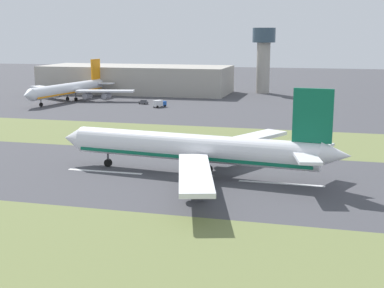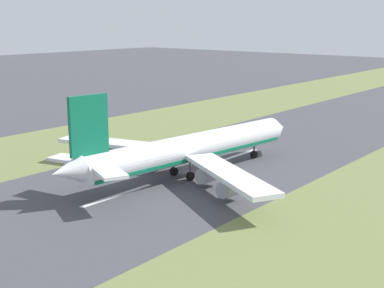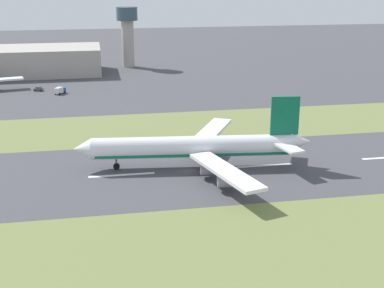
{
  "view_description": "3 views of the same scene",
  "coord_description": "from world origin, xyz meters",
  "px_view_note": "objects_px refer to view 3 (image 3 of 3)",
  "views": [
    {
      "loc": [
        -109.55,
        -30.35,
        30.75
      ],
      "look_at": [
        2.3,
        -1.57,
        7.0
      ],
      "focal_mm": 50.0,
      "sensor_mm": 36.0,
      "label": 1
    },
    {
      "loc": [
        74.25,
        -88.47,
        33.23
      ],
      "look_at": [
        2.3,
        -1.57,
        7.0
      ],
      "focal_mm": 50.0,
      "sensor_mm": 36.0,
      "label": 2
    },
    {
      "loc": [
        -137.62,
        24.32,
        52.89
      ],
      "look_at": [
        2.3,
        -1.57,
        7.0
      ],
      "focal_mm": 50.0,
      "sensor_mm": 36.0,
      "label": 3
    }
  ],
  "objects_px": {
    "airplane_main_jet": "(199,147)",
    "apron_car": "(38,89)",
    "terminal_building": "(6,62)",
    "control_tower": "(127,30)",
    "service_truck": "(60,90)"
  },
  "relations": [
    {
      "from": "terminal_building",
      "to": "apron_car",
      "type": "xyz_separation_m",
      "value": [
        -45.75,
        -20.29,
        -6.14
      ]
    },
    {
      "from": "airplane_main_jet",
      "to": "apron_car",
      "type": "height_order",
      "value": "airplane_main_jet"
    },
    {
      "from": "control_tower",
      "to": "service_truck",
      "type": "xyz_separation_m",
      "value": [
        -67.58,
        35.97,
        -19.35
      ]
    },
    {
      "from": "control_tower",
      "to": "terminal_building",
      "type": "bearing_deg",
      "value": 101.58
    },
    {
      "from": "airplane_main_jet",
      "to": "control_tower",
      "type": "height_order",
      "value": "control_tower"
    },
    {
      "from": "terminal_building",
      "to": "service_truck",
      "type": "bearing_deg",
      "value": -150.56
    },
    {
      "from": "terminal_building",
      "to": "apron_car",
      "type": "distance_m",
      "value": 50.42
    },
    {
      "from": "service_truck",
      "to": "apron_car",
      "type": "xyz_separation_m",
      "value": [
        8.23,
        10.17,
        -0.66
      ]
    },
    {
      "from": "apron_car",
      "to": "airplane_main_jet",
      "type": "bearing_deg",
      "value": -154.76
    },
    {
      "from": "terminal_building",
      "to": "apron_car",
      "type": "bearing_deg",
      "value": -156.08
    },
    {
      "from": "terminal_building",
      "to": "service_truck",
      "type": "height_order",
      "value": "terminal_building"
    },
    {
      "from": "control_tower",
      "to": "service_truck",
      "type": "bearing_deg",
      "value": 151.98
    },
    {
      "from": "airplane_main_jet",
      "to": "apron_car",
      "type": "distance_m",
      "value": 126.02
    },
    {
      "from": "terminal_building",
      "to": "control_tower",
      "type": "relative_size",
      "value": 2.94
    },
    {
      "from": "airplane_main_jet",
      "to": "apron_car",
      "type": "bearing_deg",
      "value": 25.24
    }
  ]
}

